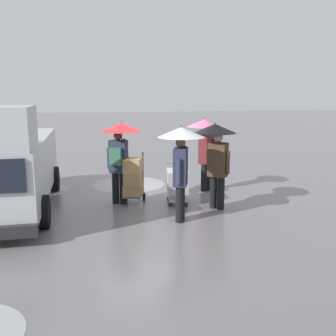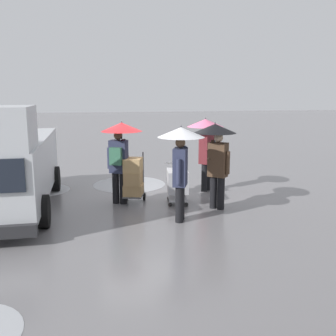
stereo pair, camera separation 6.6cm
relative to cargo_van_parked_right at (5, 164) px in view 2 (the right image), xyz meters
name	(u,v)px [view 2 (the right image)]	position (x,y,z in m)	size (l,w,h in m)	color
ground_plane	(146,197)	(-3.47, -0.62, -1.18)	(90.00, 90.00, 0.00)	slate
slush_patch_near_cluster	(42,190)	(-0.57, -1.99, -1.18)	(1.60, 1.60, 0.01)	#ADAFB5
slush_patch_under_van	(129,184)	(-3.18, -2.23, -1.18)	(2.26, 2.26, 0.01)	#999BA0
cargo_van_parked_right	(5,164)	(0.00, 0.00, 0.00)	(2.21, 5.35, 2.60)	#B7BABF
shopping_cart_vendor	(177,182)	(-4.21, 0.11, -0.61)	(0.66, 0.89, 1.04)	#B2B2B7
hand_dolly_boxes	(133,178)	(-3.08, -0.11, -0.50)	(0.68, 0.81, 1.32)	#515156
pedestrian_pink_side	(181,151)	(-3.97, 1.44, 0.41)	(1.04, 1.04, 2.15)	black
pedestrian_black_side	(120,144)	(-2.77, -0.15, 0.39)	(1.04, 1.04, 2.15)	black
pedestrian_white_side	(206,137)	(-5.28, -0.96, 0.41)	(1.04, 1.04, 2.15)	black
pedestrian_far_side	(216,146)	(-5.03, 0.73, 0.41)	(1.04, 1.04, 2.15)	black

